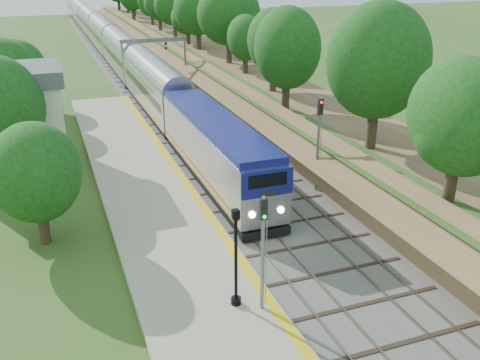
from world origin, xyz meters
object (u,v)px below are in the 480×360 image
object	(u,v)px
lamppost_far	(236,263)
signal_platform	(263,242)
signal_farside	(319,135)
station_building	(8,120)
signal_gantry	(154,49)
train	(104,38)

from	to	relation	value
lamppost_far	signal_platform	distance (m)	1.79
signal_platform	signal_farside	distance (m)	15.03
station_building	signal_platform	world-z (taller)	station_building
station_building	signal_gantry	bearing A→B (deg)	56.62
signal_gantry	signal_farside	bearing A→B (deg)	-84.23
station_building	signal_platform	size ratio (longest dim) A/B	1.52
station_building	lamppost_far	bearing A→B (deg)	-66.49
lamppost_far	train	bearing A→B (deg)	87.17
train	signal_platform	distance (m)	80.15
lamppost_far	signal_platform	world-z (taller)	signal_platform
signal_gantry	lamppost_far	bearing A→B (deg)	-97.56
station_building	signal_farside	distance (m)	23.45
station_building	signal_farside	bearing A→B (deg)	-30.53
lamppost_far	signal_gantry	bearing A→B (deg)	82.44
station_building	signal_gantry	world-z (taller)	station_building
station_building	signal_gantry	distance (m)	29.94
signal_platform	signal_farside	world-z (taller)	signal_farside
signal_farside	train	bearing A→B (deg)	95.20
lamppost_far	signal_platform	xyz separation A→B (m)	(1.02, -0.71, 1.29)
signal_gantry	signal_farside	world-z (taller)	signal_farside
signal_platform	lamppost_far	bearing A→B (deg)	145.28
lamppost_far	station_building	bearing A→B (deg)	113.51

